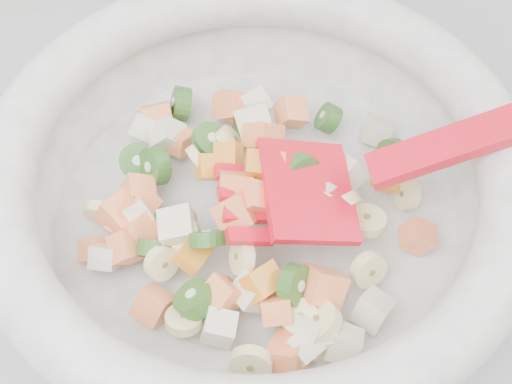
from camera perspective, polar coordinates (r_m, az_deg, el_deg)
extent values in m
cylinder|color=white|center=(0.51, 0.00, -2.49)|extent=(0.29, 0.29, 0.02)
torus|color=white|center=(0.45, 0.00, 2.21)|extent=(0.36, 0.36, 0.04)
cylinder|color=beige|center=(0.45, -5.79, -10.10)|extent=(0.03, 0.03, 0.02)
cylinder|color=beige|center=(0.46, -6.06, -3.25)|extent=(0.03, 0.03, 0.02)
cylinder|color=beige|center=(0.48, -4.61, 2.57)|extent=(0.02, 0.03, 0.03)
cylinder|color=beige|center=(0.46, -7.56, -5.66)|extent=(0.03, 0.02, 0.03)
cylinder|color=beige|center=(0.45, -1.15, -5.22)|extent=(0.02, 0.03, 0.03)
cylinder|color=beige|center=(0.47, 5.25, -0.72)|extent=(0.03, 0.03, 0.03)
cylinder|color=beige|center=(0.50, -12.20, -1.70)|extent=(0.03, 0.02, 0.03)
cylinder|color=beige|center=(0.48, 8.82, -2.26)|extent=(0.04, 0.04, 0.01)
cylinder|color=beige|center=(0.47, 3.24, 1.71)|extent=(0.03, 0.04, 0.03)
cylinder|color=beige|center=(0.46, 8.98, -6.16)|extent=(0.03, 0.02, 0.03)
cylinder|color=beige|center=(0.47, 6.97, -0.96)|extent=(0.04, 0.02, 0.03)
cylinder|color=beige|center=(0.43, -0.40, -13.57)|extent=(0.04, 0.02, 0.04)
cylinder|color=beige|center=(0.51, 12.00, -0.20)|extent=(0.02, 0.03, 0.03)
cylinder|color=beige|center=(0.44, 3.52, -10.02)|extent=(0.03, 0.03, 0.02)
cylinder|color=beige|center=(0.50, -1.98, 4.00)|extent=(0.03, 0.04, 0.03)
cylinder|color=beige|center=(0.49, 6.19, 0.71)|extent=(0.03, 0.03, 0.03)
cylinder|color=beige|center=(0.49, -10.82, -2.20)|extent=(0.03, 0.03, 0.02)
cylinder|color=beige|center=(0.52, -0.37, 5.78)|extent=(0.02, 0.03, 0.03)
cylinder|color=beige|center=(0.44, 5.12, -10.37)|extent=(0.03, 0.03, 0.03)
cylinder|color=beige|center=(0.45, 5.95, -12.31)|extent=(0.03, 0.01, 0.03)
cylinder|color=beige|center=(0.46, 1.15, 0.53)|extent=(0.03, 0.03, 0.03)
cube|color=#FF7850|center=(0.47, -10.35, -4.40)|extent=(0.02, 0.03, 0.03)
cube|color=#FF7850|center=(0.49, -10.85, -1.76)|extent=(0.04, 0.03, 0.03)
cube|color=#FF7850|center=(0.54, -1.93, 6.87)|extent=(0.03, 0.03, 0.03)
cube|color=#FF7850|center=(0.44, 2.60, -13.00)|extent=(0.03, 0.04, 0.03)
cube|color=#FF7850|center=(0.45, -1.60, -1.61)|extent=(0.03, 0.03, 0.04)
cube|color=#FF7850|center=(0.45, 5.33, -7.51)|extent=(0.03, 0.03, 0.04)
cube|color=#FF7850|center=(0.49, -12.71, -4.65)|extent=(0.03, 0.02, 0.03)
cube|color=#FF7850|center=(0.48, -9.93, -1.30)|extent=(0.02, 0.03, 0.03)
cube|color=#FF7850|center=(0.54, -7.88, 5.96)|extent=(0.02, 0.03, 0.03)
cube|color=#FF7850|center=(0.45, -0.16, -0.60)|extent=(0.03, 0.02, 0.03)
cube|color=#FF7850|center=(0.45, -2.70, -8.19)|extent=(0.03, 0.03, 0.03)
cube|color=#FF7850|center=(0.53, 2.85, 6.38)|extent=(0.03, 0.03, 0.03)
cube|color=#FF7850|center=(0.52, -6.16, 4.08)|extent=(0.03, 0.03, 0.02)
cube|color=#FF7850|center=(0.44, 1.57, -9.37)|extent=(0.02, 0.02, 0.02)
cube|color=#FF7850|center=(0.49, 12.84, -3.46)|extent=(0.03, 0.02, 0.02)
cube|color=#FF7850|center=(0.49, -9.29, -0.72)|extent=(0.03, 0.03, 0.03)
cube|color=#FF7850|center=(0.48, -9.23, -3.07)|extent=(0.03, 0.03, 0.03)
cube|color=#FF7850|center=(0.55, -2.30, 6.98)|extent=(0.03, 0.03, 0.03)
cube|color=#FF7850|center=(0.46, -8.23, -8.98)|extent=(0.03, 0.03, 0.03)
cube|color=#FF7850|center=(0.46, -1.75, 0.46)|extent=(0.03, 0.03, 0.03)
cube|color=#FF7850|center=(0.50, 0.56, 4.50)|extent=(0.03, 0.03, 0.03)
cube|color=#FF7850|center=(0.49, -9.41, -0.09)|extent=(0.03, 0.02, 0.03)
cylinder|color=green|center=(0.45, -3.93, -3.76)|extent=(0.03, 0.03, 0.03)
cylinder|color=green|center=(0.47, -8.00, -4.61)|extent=(0.04, 0.03, 0.03)
cylinder|color=green|center=(0.47, 3.52, 1.54)|extent=(0.03, 0.03, 0.03)
cylinder|color=green|center=(0.48, 2.29, 2.43)|extent=(0.04, 0.03, 0.04)
cylinder|color=green|center=(0.45, -4.86, -8.56)|extent=(0.03, 0.04, 0.03)
cylinder|color=green|center=(0.44, 3.10, -7.42)|extent=(0.03, 0.04, 0.04)
cylinder|color=green|center=(0.52, 10.85, 2.73)|extent=(0.02, 0.04, 0.04)
cylinder|color=green|center=(0.55, -6.05, 7.03)|extent=(0.02, 0.04, 0.04)
cylinder|color=green|center=(0.54, 5.80, 5.89)|extent=(0.03, 0.03, 0.03)
cylinder|color=green|center=(0.52, -0.82, 5.38)|extent=(0.03, 0.03, 0.03)
cylinder|color=green|center=(0.51, -9.45, 2.45)|extent=(0.04, 0.03, 0.03)
cylinder|color=green|center=(0.50, -8.10, 2.04)|extent=(0.03, 0.04, 0.04)
cylinder|color=green|center=(0.50, -3.70, 4.16)|extent=(0.04, 0.04, 0.02)
cube|color=beige|center=(0.48, 3.65, 1.58)|extent=(0.03, 0.03, 0.03)
cube|color=beige|center=(0.45, 7.07, -11.99)|extent=(0.03, 0.03, 0.03)
cube|color=beige|center=(0.55, 9.55, 4.87)|extent=(0.03, 0.03, 0.03)
cube|color=beige|center=(0.44, 3.90, -12.21)|extent=(0.03, 0.03, 0.02)
cube|color=beige|center=(0.48, -11.96, -5.10)|extent=(0.02, 0.03, 0.02)
cube|color=beige|center=(0.49, 6.96, 1.55)|extent=(0.03, 0.03, 0.03)
cube|color=beige|center=(0.46, -6.24, -2.82)|extent=(0.03, 0.03, 0.03)
cube|color=beige|center=(0.47, 5.55, -0.63)|extent=(0.03, 0.03, 0.03)
cube|color=beige|center=(0.54, -9.03, 5.19)|extent=(0.03, 0.03, 0.03)
cube|color=beige|center=(0.55, -0.26, 6.87)|extent=(0.03, 0.03, 0.03)
cube|color=beige|center=(0.44, -2.97, -10.80)|extent=(0.03, 0.02, 0.02)
cube|color=beige|center=(0.46, 9.35, -9.33)|extent=(0.03, 0.03, 0.03)
cube|color=beige|center=(0.44, 4.29, -11.33)|extent=(0.03, 0.03, 0.03)
cube|color=beige|center=(0.46, 5.41, -7.56)|extent=(0.03, 0.03, 0.03)
cube|color=beige|center=(0.45, -0.12, -7.87)|extent=(0.03, 0.03, 0.03)
cube|color=beige|center=(0.52, -7.05, 4.48)|extent=(0.03, 0.02, 0.03)
cube|color=beige|center=(0.51, -0.15, 5.74)|extent=(0.03, 0.03, 0.03)
cube|color=beige|center=(0.48, -9.38, -1.62)|extent=(0.02, 0.03, 0.03)
cube|color=orange|center=(0.44, 0.56, -7.15)|extent=(0.03, 0.03, 0.03)
cube|color=orange|center=(0.46, -5.04, -4.93)|extent=(0.03, 0.03, 0.02)
cube|color=orange|center=(0.48, -2.25, 2.67)|extent=(0.02, 0.03, 0.03)
cube|color=orange|center=(0.51, 10.43, 1.48)|extent=(0.03, 0.03, 0.02)
cube|color=orange|center=(0.46, 0.70, 2.11)|extent=(0.03, 0.02, 0.02)
cube|color=orange|center=(0.48, -3.47, 2.00)|extent=(0.03, 0.02, 0.02)
cube|color=red|center=(0.46, 4.20, 0.05)|extent=(0.07, 0.08, 0.03)
cube|color=red|center=(0.47, -1.48, 1.52)|extent=(0.03, 0.01, 0.02)
cube|color=red|center=(0.46, -1.15, -0.11)|extent=(0.03, 0.01, 0.02)
cube|color=red|center=(0.45, -0.80, -1.81)|extent=(0.03, 0.01, 0.02)
cube|color=red|center=(0.44, -0.44, -3.58)|extent=(0.03, 0.01, 0.02)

